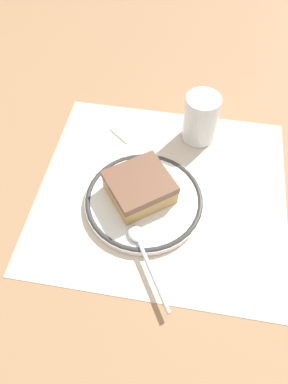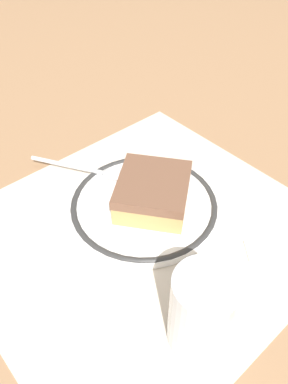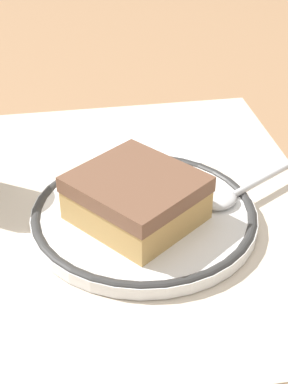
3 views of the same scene
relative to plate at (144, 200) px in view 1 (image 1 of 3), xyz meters
The scene contains 8 objects.
ground_plane 0.04m from the plate, 47.73° to the left, with size 2.40×2.40×0.00m, color #9E7551.
placemat 0.04m from the plate, 47.73° to the left, with size 0.42×0.39×0.00m, color beige.
plate is the anchor object (origin of this frame).
cake_slice 0.03m from the plate, 136.43° to the left, with size 0.13×0.13×0.04m.
spoon 0.09m from the plate, 81.90° to the right, with size 0.09×0.13×0.01m.
cup 0.19m from the plate, 65.78° to the left, with size 0.06×0.06×0.09m.
napkin 0.16m from the plate, 11.08° to the right, with size 0.14×0.13×0.00m, color white.
sugar_packet 0.17m from the plate, 113.12° to the left, with size 0.05×0.03×0.01m, color white.
Camera 1 is at (0.03, -0.36, 0.52)m, focal length 34.44 mm.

